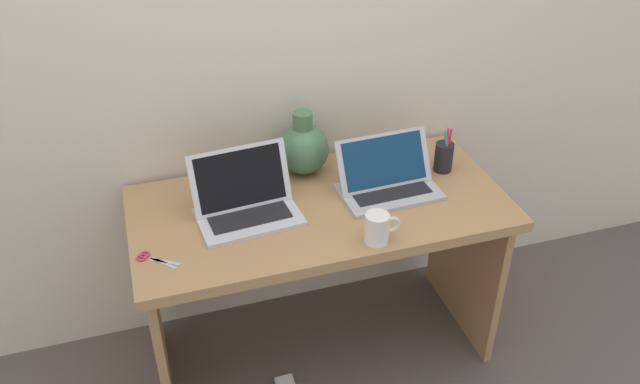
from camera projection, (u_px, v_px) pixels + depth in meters
ground_plane at (320, 347)px, 2.72m from camera, size 6.00×6.00×0.00m
back_wall at (290, 39)px, 2.34m from camera, size 4.40×0.04×2.40m
desk at (320, 240)px, 2.41m from camera, size 1.33×0.64×0.72m
laptop_left at (245, 199)px, 2.24m from camera, size 0.36×0.26×0.22m
laptop_right at (387, 178)px, 2.37m from camera, size 0.36×0.23×0.19m
green_vase at (303, 148)px, 2.45m from camera, size 0.19×0.19×0.25m
coffee_mug at (378, 228)px, 2.11m from camera, size 0.12×0.08×0.10m
pen_cup at (444, 156)px, 2.47m from camera, size 0.07×0.07×0.19m
scissors at (151, 258)px, 2.06m from camera, size 0.13×0.12×0.01m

